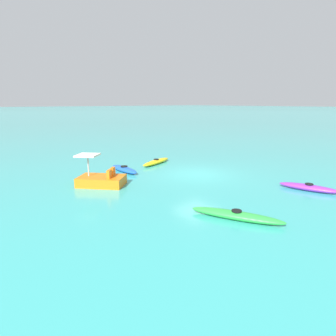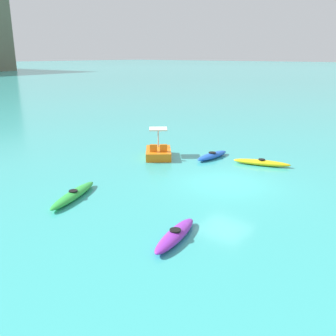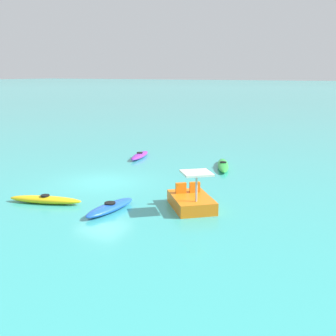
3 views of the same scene
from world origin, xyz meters
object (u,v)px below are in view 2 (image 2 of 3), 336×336
object	(u,v)px
kayak_green	(73,195)
kayak_blue	(212,156)
kayak_yellow	(261,163)
pedal_boat_orange	(158,152)
kayak_purple	(175,235)

from	to	relation	value
kayak_green	kayak_blue	xyz separation A→B (m)	(9.53, -0.99, 0.00)
kayak_yellow	pedal_boat_orange	distance (m)	6.20
kayak_green	kayak_purple	world-z (taller)	same
kayak_yellow	kayak_green	bearing A→B (deg)	158.14
kayak_yellow	kayak_blue	world-z (taller)	same
kayak_green	kayak_purple	bearing A→B (deg)	-91.19
kayak_green	kayak_yellow	distance (m)	10.81
kayak_green	kayak_purple	size ratio (longest dim) A/B	1.20
kayak_yellow	kayak_blue	xyz separation A→B (m)	(-0.50, 3.03, 0.00)
kayak_green	kayak_blue	size ratio (longest dim) A/B	1.24
kayak_purple	pedal_boat_orange	distance (m)	10.78
kayak_purple	kayak_blue	size ratio (longest dim) A/B	1.04
kayak_purple	kayak_blue	bearing A→B (deg)	26.70
kayak_green	kayak_blue	world-z (taller)	same
pedal_boat_orange	kayak_green	bearing A→B (deg)	-167.60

